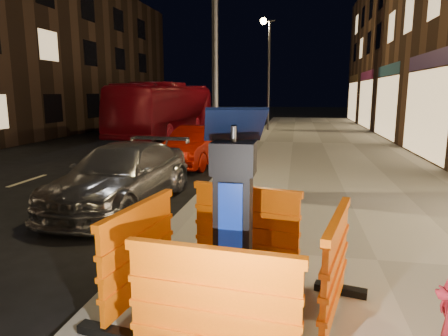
% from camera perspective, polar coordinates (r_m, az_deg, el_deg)
% --- Properties ---
extents(ground_plane, '(120.00, 120.00, 0.00)m').
position_cam_1_polar(ground_plane, '(5.93, -9.61, -12.05)').
color(ground_plane, black).
rests_on(ground_plane, ground).
extents(sidewalk, '(6.00, 60.00, 0.15)m').
position_cam_1_polar(sidewalk, '(5.68, 21.00, -12.87)').
color(sidewalk, gray).
rests_on(sidewalk, ground).
extents(kerb, '(0.30, 60.00, 0.15)m').
position_cam_1_polar(kerb, '(5.90, -9.63, -11.38)').
color(kerb, slate).
rests_on(kerb, ground).
extents(parking_kiosk, '(0.70, 0.70, 1.89)m').
position_cam_1_polar(parking_kiosk, '(3.79, 1.33, -7.50)').
color(parking_kiosk, black).
rests_on(parking_kiosk, sidewalk).
extents(barrier_front, '(1.40, 0.69, 1.05)m').
position_cam_1_polar(barrier_front, '(3.11, -1.65, -20.30)').
color(barrier_front, '#F16106').
rests_on(barrier_front, sidewalk).
extents(barrier_back, '(1.45, 0.86, 1.05)m').
position_cam_1_polar(barrier_back, '(4.82, 3.11, -8.73)').
color(barrier_back, '#F16106').
rests_on(barrier_back, sidewalk).
extents(barrier_kerbside, '(0.76, 1.42, 1.05)m').
position_cam_1_polar(barrier_kerbside, '(4.19, -11.95, -12.04)').
color(barrier_kerbside, '#F16106').
rests_on(barrier_kerbside, sidewalk).
extents(barrier_bldgside, '(0.84, 1.44, 1.05)m').
position_cam_1_polar(barrier_bldgside, '(3.92, 15.57, -13.83)').
color(barrier_bldgside, '#F16106').
rests_on(barrier_bldgside, sidewalk).
extents(car_silver, '(2.01, 4.38, 1.24)m').
position_cam_1_polar(car_silver, '(8.51, -14.19, -5.13)').
color(car_silver, '#A3A3A7').
rests_on(car_silver, ground).
extents(car_red, '(1.84, 3.89, 1.23)m').
position_cam_1_polar(car_red, '(12.77, -3.83, 0.44)').
color(car_red, '#890C02').
rests_on(car_red, ground).
extents(bus_doubledecker, '(2.72, 10.05, 2.78)m').
position_cam_1_polar(bus_doubledecker, '(21.73, -8.09, 4.62)').
color(bus_doubledecker, maroon).
rests_on(bus_doubledecker, ground).
extents(street_lamp_mid, '(0.12, 0.12, 6.00)m').
position_cam_1_polar(street_lamp_mid, '(8.34, -1.30, 16.73)').
color(street_lamp_mid, '#3F3F44').
rests_on(street_lamp_mid, sidewalk).
extents(street_lamp_far, '(0.12, 0.12, 6.00)m').
position_cam_1_polar(street_lamp_far, '(23.20, 6.41, 12.84)').
color(street_lamp_far, '#3F3F44').
rests_on(street_lamp_far, sidewalk).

